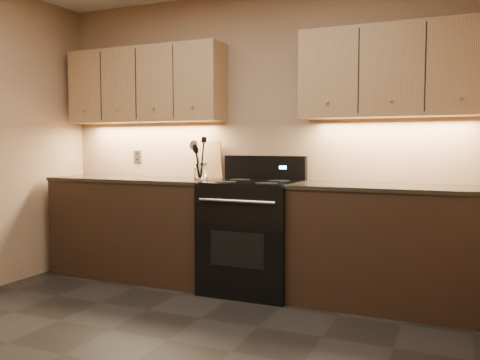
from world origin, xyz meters
The scene contains 13 objects.
wall_back centered at (0.00, 2.00, 1.30)m, with size 4.00×0.04×2.60m, color #9E7D5D.
counter_left centered at (-1.10, 1.70, 0.47)m, with size 1.62×0.62×0.93m.
counter_right centered at (1.18, 1.70, 0.47)m, with size 1.46×0.62×0.93m.
stove centered at (0.08, 1.68, 0.48)m, with size 0.76×0.68×1.14m.
upper_cab_left centered at (-1.10, 1.85, 1.80)m, with size 1.60×0.30×0.70m, color tan.
upper_cab_right centered at (1.18, 1.85, 1.80)m, with size 1.44×0.30×0.70m, color tan.
outlet_plate centered at (-1.30, 1.99, 1.12)m, with size 0.09×0.01×0.12m, color #B2B5BA.
utensil_crock centered at (-0.43, 1.70, 1.00)m, with size 0.15×0.15×0.15m.
cutting_board centered at (-0.48, 1.97, 1.10)m, with size 0.27×0.02×0.35m, color tan.
black_spoon centered at (-0.44, 1.72, 1.10)m, with size 0.06×0.06×0.30m, color black, non-canonical shape.
black_turner centered at (-0.42, 1.69, 1.13)m, with size 0.08×0.08×0.37m, color black, non-canonical shape.
steel_spatula centered at (-0.41, 1.71, 1.11)m, with size 0.08×0.08×0.33m, color silver, non-canonical shape.
steel_skimmer centered at (-0.39, 1.69, 1.12)m, with size 0.09×0.09×0.35m, color silver, non-canonical shape.
Camera 1 is at (1.68, -2.25, 1.24)m, focal length 38.00 mm.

